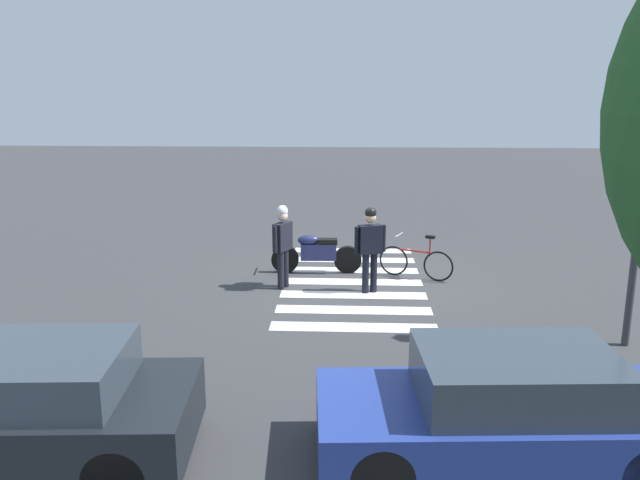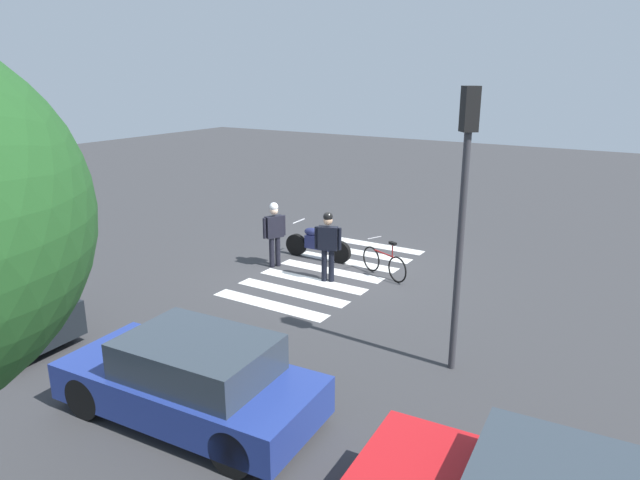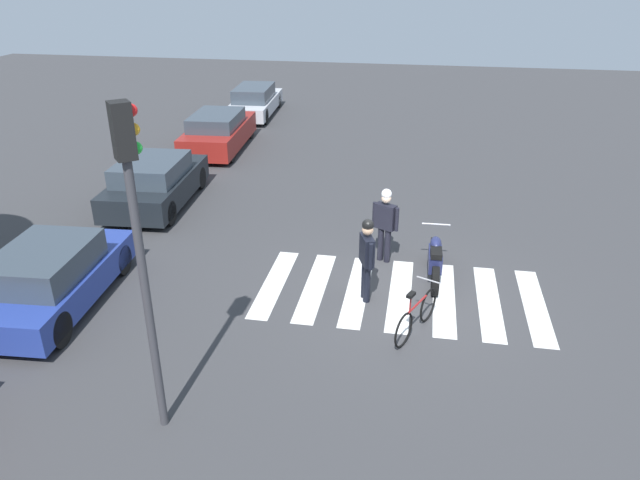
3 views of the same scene
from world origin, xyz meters
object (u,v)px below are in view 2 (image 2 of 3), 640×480
officer_on_foot (328,242)px  leaning_bicycle (384,263)px  police_motorcycle (318,243)px  traffic_light_pole (464,190)px  car_blue_hatchback (192,379)px  officer_by_motorcycle (274,230)px

officer_on_foot → leaning_bicycle: bearing=-135.0°
police_motorcycle → traffic_light_pole: bearing=143.1°
police_motorcycle → traffic_light_pole: size_ratio=0.42×
leaning_bicycle → car_blue_hatchback: 7.16m
leaning_bicycle → car_blue_hatchback: car_blue_hatchback is taller
officer_on_foot → officer_by_motorcycle: officer_on_foot is taller
police_motorcycle → officer_by_motorcycle: 1.43m
officer_by_motorcycle → traffic_light_pole: traffic_light_pole is taller
police_motorcycle → officer_on_foot: size_ratio=1.14×
police_motorcycle → officer_on_foot: (-1.15, 1.38, 0.58)m
police_motorcycle → traffic_light_pole: (-5.27, 3.96, 2.75)m
traffic_light_pole → officer_by_motorcycle: bearing=-25.4°
police_motorcycle → car_blue_hatchback: 7.88m
police_motorcycle → car_blue_hatchback: car_blue_hatchback is taller
police_motorcycle → officer_on_foot: officer_on_foot is taller
car_blue_hatchback → traffic_light_pole: bearing=-128.6°
car_blue_hatchback → traffic_light_pole: traffic_light_pole is taller
officer_on_foot → traffic_light_pole: (-4.12, 2.58, 2.17)m
police_motorcycle → officer_on_foot: bearing=129.9°
officer_on_foot → car_blue_hatchback: officer_on_foot is taller
police_motorcycle → officer_on_foot: 1.89m
traffic_light_pole → leaning_bicycle: bearing=-49.8°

